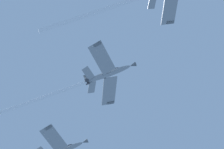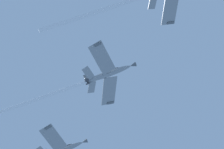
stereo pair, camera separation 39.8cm
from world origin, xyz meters
name	(u,v)px [view 2 (the right image)]	position (x,y,z in m)	size (l,w,h in m)	color
jet_third	(90,80)	(-21.50, -29.56, 88.55)	(24.28, 31.05, 14.20)	gray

